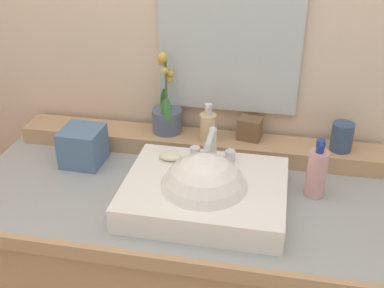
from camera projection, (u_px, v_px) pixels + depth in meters
name	position (u px, v px, depth m)	size (l,w,h in m)	color
wall_back	(208.00, 28.00, 1.65)	(3.13, 0.20, 2.52)	beige
back_ledge	(197.00, 144.00, 1.66)	(1.26, 0.13, 0.06)	tan
sink_basin	(204.00, 195.00, 1.38)	(0.46, 0.37, 0.28)	white
soap_bar	(170.00, 156.00, 1.47)	(0.07, 0.04, 0.02)	beige
potted_plant	(167.00, 114.00, 1.65)	(0.11, 0.13, 0.29)	slate
soap_dispenser	(208.00, 126.00, 1.60)	(0.06, 0.06, 0.13)	#DDBB8A
tumbler_cup	(342.00, 137.00, 1.54)	(0.07, 0.07, 0.10)	#35486A
trinket_box	(250.00, 129.00, 1.62)	(0.08, 0.06, 0.08)	brown
lotion_bottle	(317.00, 172.00, 1.41)	(0.06, 0.06, 0.19)	#DA9B9A
tissue_box	(83.00, 146.00, 1.58)	(0.13, 0.13, 0.13)	#4F7097
mirror	(230.00, 24.00, 1.52)	(0.47, 0.02, 0.59)	silver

